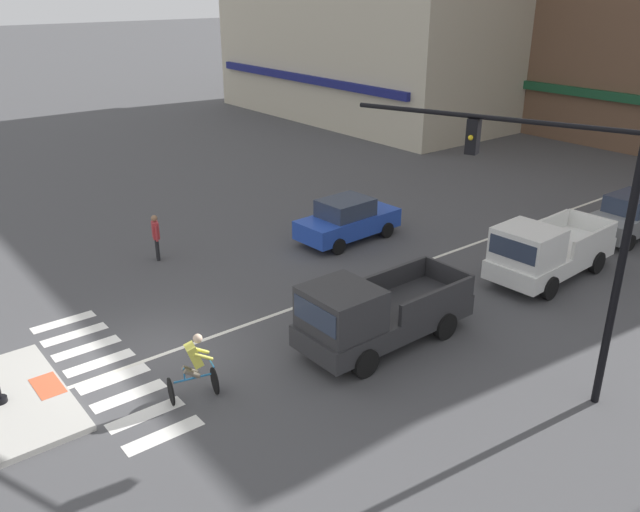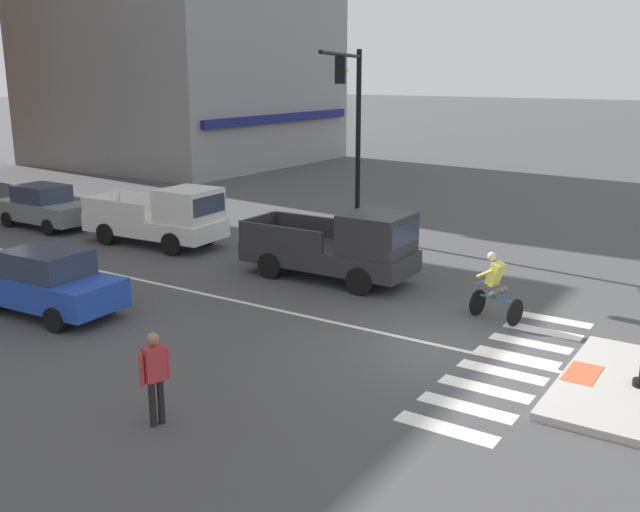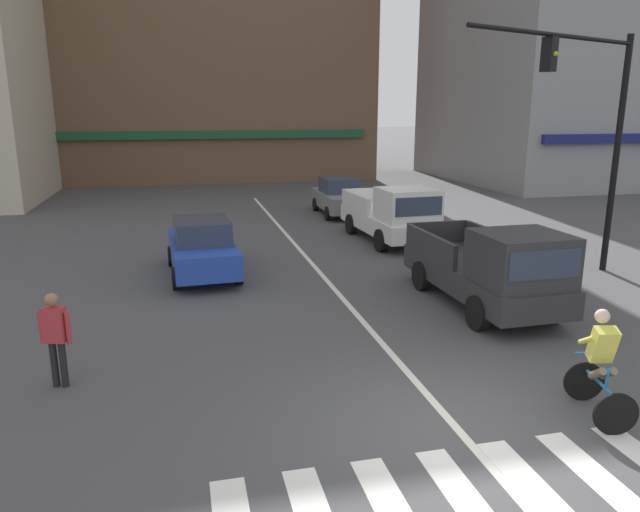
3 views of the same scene
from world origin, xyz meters
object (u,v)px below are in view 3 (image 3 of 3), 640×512
object	(u,v)px
pickup_truck_white_eastbound_far	(394,216)
pickup_truck_charcoal_eastbound_mid	(492,270)
traffic_light_mast	(594,117)
pedestrian_at_curb_left	(55,332)
cyclist	(601,362)
car_blue_westbound_far	(202,247)
car_grey_eastbound_distant	(339,197)

from	to	relation	value
pickup_truck_white_eastbound_far	pickup_truck_charcoal_eastbound_mid	size ratio (longest dim) A/B	1.01
traffic_light_mast	pedestrian_at_curb_left	size ratio (longest dim) A/B	3.95
cyclist	car_blue_westbound_far	bearing A→B (deg)	120.52
traffic_light_mast	car_grey_eastbound_distant	size ratio (longest dim) A/B	1.60
cyclist	pedestrian_at_curb_left	size ratio (longest dim) A/B	1.01
pickup_truck_white_eastbound_far	pedestrian_at_curb_left	size ratio (longest dim) A/B	3.11
traffic_light_mast	pickup_truck_charcoal_eastbound_mid	size ratio (longest dim) A/B	1.29
pickup_truck_white_eastbound_far	traffic_light_mast	bearing A→B (deg)	-56.38
car_blue_westbound_far	pickup_truck_white_eastbound_far	world-z (taller)	pickup_truck_white_eastbound_far
car_grey_eastbound_distant	pickup_truck_charcoal_eastbound_mid	world-z (taller)	pickup_truck_charcoal_eastbound_mid
car_grey_eastbound_distant	pickup_truck_white_eastbound_far	xyz separation A→B (m)	(0.33, -6.07, 0.17)
pickup_truck_charcoal_eastbound_mid	pedestrian_at_curb_left	world-z (taller)	pickup_truck_charcoal_eastbound_mid
pickup_truck_white_eastbound_far	cyclist	bearing A→B (deg)	-95.45
cyclist	pedestrian_at_curb_left	xyz separation A→B (m)	(-8.27, 2.95, 0.11)
pickup_truck_charcoal_eastbound_mid	pedestrian_at_curb_left	xyz separation A→B (m)	(-9.14, -1.89, 0.00)
pedestrian_at_curb_left	traffic_light_mast	bearing A→B (deg)	16.60
traffic_light_mast	pickup_truck_white_eastbound_far	xyz separation A→B (m)	(-3.55, 5.34, -3.45)
car_grey_eastbound_distant	pedestrian_at_curb_left	bearing A→B (deg)	-120.76
pickup_truck_white_eastbound_far	car_grey_eastbound_distant	bearing A→B (deg)	93.16
car_blue_westbound_far	pickup_truck_charcoal_eastbound_mid	world-z (taller)	pickup_truck_charcoal_eastbound_mid
traffic_light_mast	pedestrian_at_curb_left	xyz separation A→B (m)	(-12.98, -3.87, -3.45)
car_grey_eastbound_distant	pedestrian_at_curb_left	xyz separation A→B (m)	(-9.09, -15.28, 0.17)
traffic_light_mast	cyclist	size ratio (longest dim) A/B	3.92
traffic_light_mast	pickup_truck_white_eastbound_far	size ratio (longest dim) A/B	1.27
cyclist	pedestrian_at_curb_left	bearing A→B (deg)	160.36
pickup_truck_white_eastbound_far	pedestrian_at_curb_left	world-z (taller)	pickup_truck_white_eastbound_far
car_grey_eastbound_distant	car_blue_westbound_far	size ratio (longest dim) A/B	0.99
car_blue_westbound_far	pedestrian_at_curb_left	world-z (taller)	pedestrian_at_curb_left
pedestrian_at_curb_left	car_blue_westbound_far	bearing A→B (deg)	67.68
traffic_light_mast	pedestrian_at_curb_left	bearing A→B (deg)	-163.40
traffic_light_mast	cyclist	world-z (taller)	traffic_light_mast
traffic_light_mast	pedestrian_at_curb_left	distance (m)	13.97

